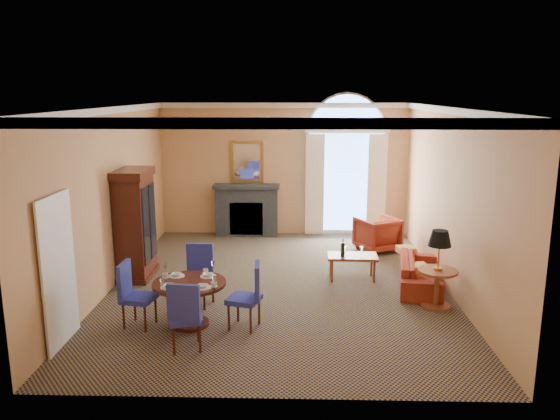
{
  "coord_description": "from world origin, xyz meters",
  "views": [
    {
      "loc": [
        0.29,
        -9.42,
        3.47
      ],
      "look_at": [
        0.0,
        0.5,
        1.3
      ],
      "focal_mm": 35.0,
      "sensor_mm": 36.0,
      "label": 1
    }
  ],
  "objects_px": {
    "dining_table": "(190,293)",
    "armchair": "(377,234)",
    "armoire": "(135,226)",
    "side_table": "(438,260)",
    "coffee_table": "(352,257)",
    "sofa": "(420,273)"
  },
  "relations": [
    {
      "from": "armoire",
      "to": "armchair",
      "type": "relative_size",
      "value": 2.49
    },
    {
      "from": "armchair",
      "to": "coffee_table",
      "type": "bearing_deg",
      "value": 41.43
    },
    {
      "from": "dining_table",
      "to": "armchair",
      "type": "distance_m",
      "value": 5.29
    },
    {
      "from": "armchair",
      "to": "coffee_table",
      "type": "xyz_separation_m",
      "value": [
        -0.75,
        -1.9,
        0.06
      ]
    },
    {
      "from": "armoire",
      "to": "side_table",
      "type": "distance_m",
      "value": 5.5
    },
    {
      "from": "armoire",
      "to": "side_table",
      "type": "height_order",
      "value": "armoire"
    },
    {
      "from": "side_table",
      "to": "sofa",
      "type": "bearing_deg",
      "value": 92.97
    },
    {
      "from": "dining_table",
      "to": "side_table",
      "type": "distance_m",
      "value": 3.98
    },
    {
      "from": "dining_table",
      "to": "armoire",
      "type": "bearing_deg",
      "value": 123.07
    },
    {
      "from": "armoire",
      "to": "side_table",
      "type": "relative_size",
      "value": 1.62
    },
    {
      "from": "armchair",
      "to": "dining_table",
      "type": "bearing_deg",
      "value": 23.12
    },
    {
      "from": "coffee_table",
      "to": "side_table",
      "type": "relative_size",
      "value": 0.73
    },
    {
      "from": "side_table",
      "to": "armchair",
      "type": "bearing_deg",
      "value": 98.77
    },
    {
      "from": "dining_table",
      "to": "coffee_table",
      "type": "relative_size",
      "value": 1.18
    },
    {
      "from": "armoire",
      "to": "side_table",
      "type": "bearing_deg",
      "value": -14.45
    },
    {
      "from": "dining_table",
      "to": "side_table",
      "type": "xyz_separation_m",
      "value": [
        3.89,
        0.83,
        0.29
      ]
    },
    {
      "from": "armoire",
      "to": "armchair",
      "type": "distance_m",
      "value": 5.2
    },
    {
      "from": "armchair",
      "to": "coffee_table",
      "type": "distance_m",
      "value": 2.05
    },
    {
      "from": "dining_table",
      "to": "armchair",
      "type": "bearing_deg",
      "value": 50.17
    },
    {
      "from": "sofa",
      "to": "coffee_table",
      "type": "distance_m",
      "value": 1.27
    },
    {
      "from": "dining_table",
      "to": "coffee_table",
      "type": "distance_m",
      "value": 3.41
    },
    {
      "from": "armoire",
      "to": "sofa",
      "type": "xyz_separation_m",
      "value": [
        5.27,
        -0.41,
        -0.73
      ]
    }
  ]
}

